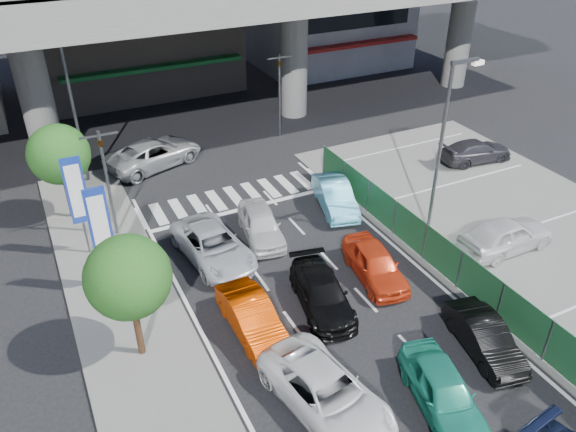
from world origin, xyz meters
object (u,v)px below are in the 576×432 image
taxi_orange_left (252,317)px  taxi_orange_right (375,264)px  signboard_near (100,227)px  traffic_cone (435,255)px  signboard_far (77,194)px  hatch_black_mid_right (485,337)px  sedan_white_front_mid (261,224)px  parked_sedan_white (506,235)px  traffic_light_right (279,75)px  kei_truck_front_right (335,196)px  crossing_wagon_silver (154,153)px  parked_sedan_dgrey (476,151)px  tree_far (59,155)px  wagon_silver_front_left (213,246)px  sedan_white_mid_left (326,393)px  sedan_black_mid (322,293)px  taxi_teal_mid (443,391)px  traffic_light_left (103,158)px  tree_near (128,277)px  street_lamp_right (445,135)px  street_lamp_left (75,97)px

taxi_orange_left → taxi_orange_right: bearing=6.3°
signboard_near → traffic_cone: (12.80, -4.22, -2.66)m
signboard_far → hatch_black_mid_right: 16.79m
signboard_far → traffic_cone: size_ratio=6.79×
sedan_white_front_mid → parked_sedan_white: bearing=-21.4°
traffic_light_right → kei_truck_front_right: (-1.43, -9.33, -3.25)m
taxi_orange_right → parked_sedan_white: bearing=0.7°
crossing_wagon_silver → parked_sedan_dgrey: bearing=-134.0°
tree_far → wagon_silver_front_left: bearing=-51.4°
hatch_black_mid_right → taxi_orange_right: taxi_orange_right is taller
signboard_far → wagon_silver_front_left: signboard_far is taller
sedan_white_mid_left → parked_sedan_dgrey: sedan_white_mid_left is taller
crossing_wagon_silver → parked_sedan_dgrey: (16.73, -7.70, -0.09)m
hatch_black_mid_right → sedan_black_mid: bearing=141.9°
taxi_teal_mid → sedan_white_front_mid: bearing=109.6°
signboard_near → wagon_silver_front_left: size_ratio=0.95×
hatch_black_mid_right → taxi_orange_left: size_ratio=0.93×
parked_sedan_white → sedan_white_mid_left: bearing=108.7°
signboard_near → taxi_teal_mid: bearing=-52.1°
sedan_white_mid_left → taxi_teal_mid: (3.28, -1.54, 0.00)m
signboard_near → hatch_black_mid_right: (10.98, -9.10, -2.45)m
traffic_light_left → wagon_silver_front_left: bearing=-47.8°
signboard_far → traffic_cone: signboard_far is taller
signboard_far → hatch_black_mid_right: (11.38, -12.10, -2.45)m
tree_near → sedan_white_front_mid: tree_near is taller
tree_far → kei_truck_front_right: bearing=-22.2°
street_lamp_right → tree_far: street_lamp_right is taller
tree_far → parked_sedan_dgrey: tree_far is taller
traffic_light_right → sedan_white_mid_left: bearing=-111.7°
street_lamp_right → sedan_white_mid_left: size_ratio=1.61×
traffic_light_right → traffic_cone: size_ratio=7.51×
signboard_far → crossing_wagon_silver: signboard_far is taller
traffic_light_left → taxi_teal_mid: bearing=-63.8°
traffic_light_right → tree_far: (-13.30, -4.50, -0.55)m
traffic_light_right → taxi_teal_mid: traffic_light_right is taller
taxi_orange_left → street_lamp_right: bearing=13.6°
traffic_light_left → traffic_cone: size_ratio=7.51×
tree_near → taxi_orange_right: size_ratio=1.19×
traffic_cone → street_lamp_left: bearing=130.0°
signboard_near → sedan_black_mid: signboard_near is taller
tree_near → taxi_teal_mid: bearing=-39.0°
traffic_light_right → taxi_teal_mid: 22.11m
parked_sedan_dgrey → sedan_white_front_mid: bearing=102.6°
tree_near → tree_far: 10.53m
taxi_teal_mid → kei_truck_front_right: (3.18, 12.04, 0.00)m
tree_far → crossing_wagon_silver: size_ratio=0.86×
taxi_orange_left → kei_truck_front_right: bearing=40.6°
taxi_orange_left → traffic_cone: taxi_orange_left is taller
signboard_far → taxi_teal_mid: signboard_far is taller
signboard_near → tree_near: bearing=-87.1°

